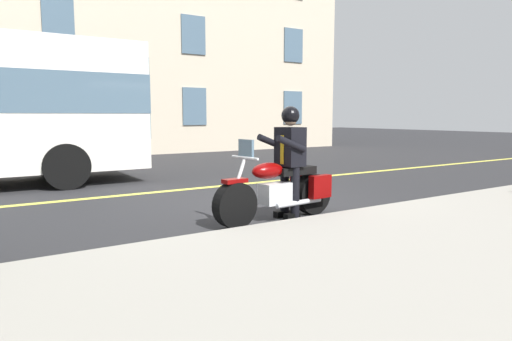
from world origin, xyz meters
TOP-DOWN VIEW (x-y plane):
  - ground_plane at (0.00, 0.00)m, footprint 80.00×80.00m
  - sidewalk_curb at (0.00, 4.50)m, footprint 60.00×5.00m
  - lane_center_stripe at (0.00, -2.00)m, footprint 60.00×0.16m
  - motorcycle_main at (0.25, 1.43)m, footprint 2.22×0.72m
  - rider_main at (0.06, 1.41)m, footprint 0.66×0.59m
  - building_backdrop at (1.16, -14.00)m, footprint 26.59×6.06m

SIDE VIEW (x-z plane):
  - ground_plane at x=0.00m, z-range 0.00..0.00m
  - lane_center_stripe at x=0.00m, z-range 0.00..0.01m
  - sidewalk_curb at x=0.00m, z-range 0.00..0.15m
  - motorcycle_main at x=0.25m, z-range -0.18..1.08m
  - rider_main at x=0.06m, z-range 0.17..1.91m
  - building_backdrop at x=1.16m, z-range 0.00..11.19m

